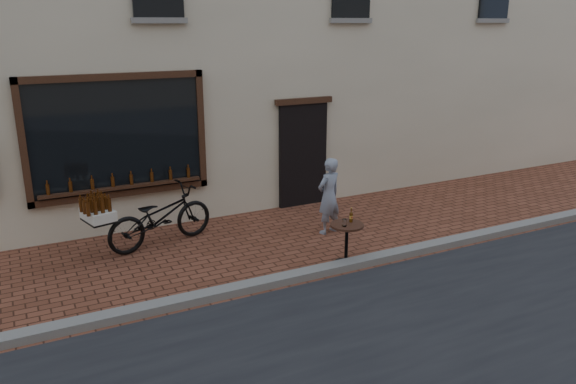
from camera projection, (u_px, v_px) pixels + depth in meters
name	position (u px, v px, depth m)	size (l,w,h in m)	color
ground	(300.00, 285.00, 8.50)	(90.00, 90.00, 0.00)	#5C2E1E
kerb	(294.00, 277.00, 8.65)	(90.00, 0.25, 0.12)	slate
cargo_bicycle	(158.00, 217.00, 9.88)	(2.41, 1.20, 1.13)	black
bistro_table	(347.00, 236.00, 9.10)	(0.55, 0.55, 0.94)	black
pedestrian	(329.00, 196.00, 10.43)	(0.53, 0.35, 1.45)	gray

